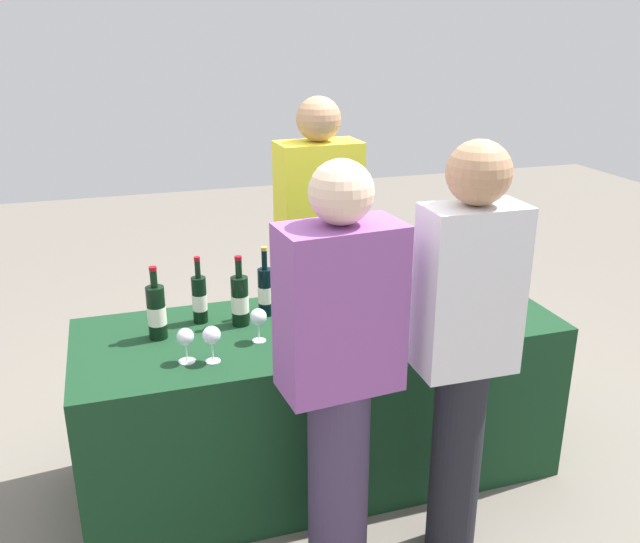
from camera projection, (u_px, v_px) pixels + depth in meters
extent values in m
plane|color=slate|center=(320.00, 468.00, 3.29)|extent=(12.00, 12.00, 0.00)
cube|color=#14381E|center=(320.00, 399.00, 3.16)|extent=(2.13, 0.78, 0.77)
cylinder|color=black|center=(157.00, 313.00, 2.86)|extent=(0.08, 0.08, 0.23)
cylinder|color=black|center=(154.00, 279.00, 2.81)|extent=(0.03, 0.03, 0.07)
cylinder|color=maroon|center=(153.00, 269.00, 2.79)|extent=(0.03, 0.03, 0.02)
cylinder|color=silver|center=(157.00, 315.00, 2.86)|extent=(0.08, 0.08, 0.08)
cylinder|color=black|center=(200.00, 300.00, 3.02)|extent=(0.07, 0.07, 0.21)
cylinder|color=black|center=(198.00, 269.00, 2.97)|extent=(0.02, 0.02, 0.08)
cylinder|color=maroon|center=(197.00, 259.00, 2.95)|extent=(0.03, 0.03, 0.02)
cylinder|color=silver|center=(200.00, 302.00, 3.02)|extent=(0.07, 0.07, 0.07)
cylinder|color=black|center=(240.00, 301.00, 2.99)|extent=(0.08, 0.08, 0.22)
cylinder|color=black|center=(239.00, 269.00, 2.94)|extent=(0.03, 0.03, 0.08)
cylinder|color=maroon|center=(238.00, 258.00, 2.92)|extent=(0.03, 0.03, 0.02)
cylinder|color=silver|center=(240.00, 303.00, 2.99)|extent=(0.08, 0.08, 0.08)
cylinder|color=black|center=(265.00, 292.00, 3.09)|extent=(0.07, 0.07, 0.22)
cylinder|color=black|center=(264.00, 260.00, 3.04)|extent=(0.03, 0.03, 0.09)
cylinder|color=gold|center=(264.00, 249.00, 3.02)|extent=(0.03, 0.03, 0.02)
cylinder|color=silver|center=(265.00, 294.00, 3.09)|extent=(0.07, 0.07, 0.08)
cylinder|color=black|center=(401.00, 279.00, 3.23)|extent=(0.07, 0.07, 0.23)
cylinder|color=black|center=(402.00, 248.00, 3.18)|extent=(0.03, 0.03, 0.08)
cylinder|color=black|center=(403.00, 238.00, 3.16)|extent=(0.03, 0.03, 0.02)
cylinder|color=silver|center=(401.00, 282.00, 3.23)|extent=(0.07, 0.07, 0.08)
cylinder|color=silver|center=(187.00, 361.00, 2.69)|extent=(0.07, 0.07, 0.00)
cylinder|color=silver|center=(186.00, 352.00, 2.68)|extent=(0.01, 0.01, 0.08)
sphere|color=silver|center=(185.00, 337.00, 2.66)|extent=(0.07, 0.07, 0.07)
cylinder|color=silver|center=(213.00, 361.00, 2.69)|extent=(0.06, 0.06, 0.00)
cylinder|color=silver|center=(213.00, 352.00, 2.68)|extent=(0.01, 0.01, 0.08)
sphere|color=silver|center=(212.00, 335.00, 2.65)|extent=(0.07, 0.07, 0.07)
cylinder|color=silver|center=(259.00, 341.00, 2.87)|extent=(0.06, 0.06, 0.00)
cylinder|color=silver|center=(259.00, 332.00, 2.85)|extent=(0.01, 0.01, 0.08)
sphere|color=silver|center=(258.00, 317.00, 2.83)|extent=(0.07, 0.07, 0.07)
sphere|color=#590C19|center=(258.00, 320.00, 2.83)|extent=(0.04, 0.04, 0.04)
cylinder|color=silver|center=(355.00, 328.00, 2.98)|extent=(0.07, 0.07, 0.00)
cylinder|color=silver|center=(355.00, 320.00, 2.97)|extent=(0.01, 0.01, 0.07)
sphere|color=silver|center=(355.00, 306.00, 2.95)|extent=(0.07, 0.07, 0.07)
sphere|color=#590C19|center=(355.00, 309.00, 2.95)|extent=(0.04, 0.04, 0.04)
cylinder|color=silver|center=(434.00, 326.00, 3.00)|extent=(0.07, 0.07, 0.00)
cylinder|color=silver|center=(434.00, 320.00, 2.99)|extent=(0.01, 0.01, 0.06)
sphere|color=silver|center=(435.00, 307.00, 2.97)|extent=(0.07, 0.07, 0.07)
cylinder|color=silver|center=(459.00, 316.00, 3.11)|extent=(0.07, 0.07, 0.00)
cylinder|color=silver|center=(460.00, 309.00, 3.10)|extent=(0.01, 0.01, 0.06)
sphere|color=silver|center=(461.00, 295.00, 3.08)|extent=(0.07, 0.07, 0.07)
sphere|color=#590C19|center=(461.00, 298.00, 3.08)|extent=(0.04, 0.04, 0.04)
cylinder|color=#3F3351|center=(319.00, 330.00, 3.79)|extent=(0.23, 0.23, 0.84)
cube|color=yellow|center=(319.00, 202.00, 3.54)|extent=(0.43, 0.25, 0.63)
sphere|color=tan|center=(319.00, 119.00, 3.39)|extent=(0.23, 0.23, 0.23)
cylinder|color=#3F3351|center=(338.00, 479.00, 2.58)|extent=(0.23, 0.23, 0.80)
cube|color=#8C4C99|center=(340.00, 309.00, 2.33)|extent=(0.44, 0.27, 0.60)
sphere|color=beige|center=(341.00, 192.00, 2.19)|extent=(0.22, 0.22, 0.22)
cylinder|color=black|center=(455.00, 462.00, 2.66)|extent=(0.20, 0.20, 0.83)
cube|color=silver|center=(469.00, 290.00, 2.41)|extent=(0.36, 0.20, 0.62)
sphere|color=tan|center=(479.00, 173.00, 2.27)|extent=(0.22, 0.22, 0.22)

